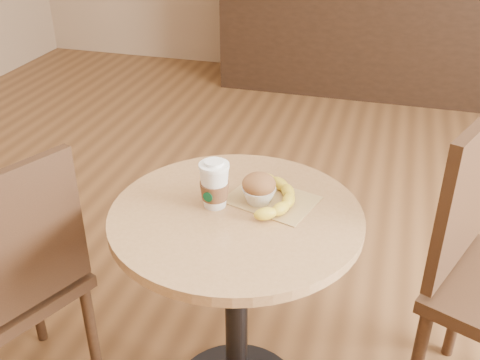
{
  "coord_description": "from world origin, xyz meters",
  "views": [
    {
      "loc": [
        0.25,
        -1.26,
        1.59
      ],
      "look_at": [
        -0.12,
        0.03,
        0.83
      ],
      "focal_mm": 42.0,
      "sensor_mm": 36.0,
      "label": 1
    }
  ],
  "objects_px": {
    "muffin": "(259,188)",
    "banana": "(273,196)",
    "cafe_table": "(236,273)",
    "coffee_cup": "(214,186)",
    "chair_left": "(10,283)"
  },
  "relations": [
    {
      "from": "chair_left",
      "to": "banana",
      "type": "height_order",
      "value": "chair_left"
    },
    {
      "from": "coffee_cup",
      "to": "muffin",
      "type": "xyz_separation_m",
      "value": [
        0.11,
        0.05,
        -0.02
      ]
    },
    {
      "from": "muffin",
      "to": "banana",
      "type": "bearing_deg",
      "value": 12.42
    },
    {
      "from": "chair_left",
      "to": "muffin",
      "type": "relative_size",
      "value": 9.48
    },
    {
      "from": "cafe_table",
      "to": "chair_left",
      "type": "relative_size",
      "value": 0.81
    },
    {
      "from": "chair_left",
      "to": "muffin",
      "type": "bearing_deg",
      "value": 133.9
    },
    {
      "from": "chair_left",
      "to": "muffin",
      "type": "distance_m",
      "value": 0.79
    },
    {
      "from": "coffee_cup",
      "to": "muffin",
      "type": "relative_size",
      "value": 1.44
    },
    {
      "from": "chair_left",
      "to": "banana",
      "type": "distance_m",
      "value": 0.82
    },
    {
      "from": "chair_left",
      "to": "cafe_table",
      "type": "bearing_deg",
      "value": 129.94
    },
    {
      "from": "cafe_table",
      "to": "coffee_cup",
      "type": "xyz_separation_m",
      "value": [
        -0.07,
        0.02,
        0.28
      ]
    },
    {
      "from": "coffee_cup",
      "to": "banana",
      "type": "xyz_separation_m",
      "value": [
        0.15,
        0.06,
        -0.04
      ]
    },
    {
      "from": "coffee_cup",
      "to": "banana",
      "type": "height_order",
      "value": "coffee_cup"
    },
    {
      "from": "cafe_table",
      "to": "banana",
      "type": "xyz_separation_m",
      "value": [
        0.09,
        0.08,
        0.24
      ]
    },
    {
      "from": "cafe_table",
      "to": "coffee_cup",
      "type": "distance_m",
      "value": 0.29
    }
  ]
}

